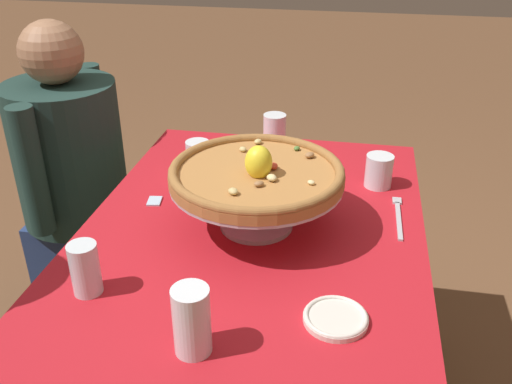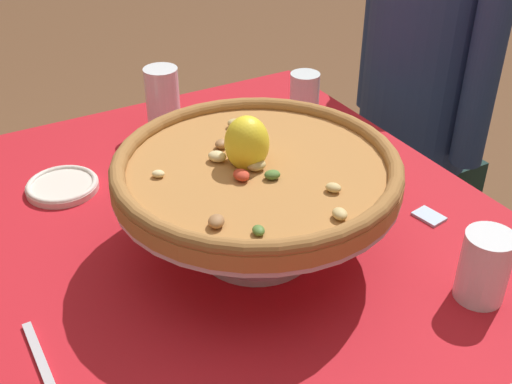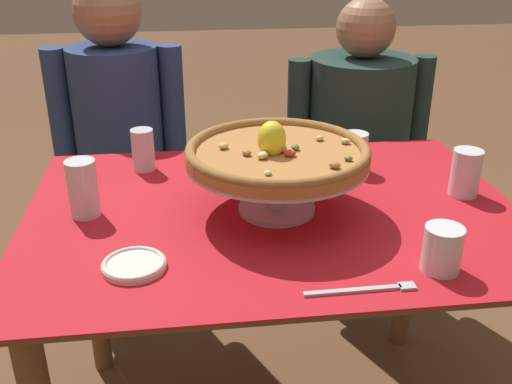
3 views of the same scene
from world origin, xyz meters
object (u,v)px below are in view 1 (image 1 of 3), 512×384
object	(u,v)px
pizza_stand	(256,193)
water_glass_side_right	(275,135)
water_glass_front_right	(379,172)
water_glass_back_left	(86,272)
dinner_fork	(398,215)
diner_right	(74,185)
side_plate	(336,318)
pizza	(257,173)
water_glass_back_right	(198,160)
water_glass_side_left	(192,324)
sugar_packet	(154,201)

from	to	relation	value
pizza_stand	water_glass_side_right	world-z (taller)	pizza_stand
pizza_stand	water_glass_side_right	size ratio (longest dim) A/B	3.56
water_glass_front_right	water_glass_side_right	bearing A→B (deg)	58.68
water_glass_back_left	dinner_fork	distance (m)	0.80
water_glass_back_left	diner_right	xyz separation A→B (m)	(0.75, 0.44, -0.22)
pizza_stand	side_plate	distance (m)	0.40
pizza	water_glass_front_right	size ratio (longest dim) A/B	4.51
water_glass_side_right	diner_right	distance (m)	0.75
water_glass_side_right	water_glass_front_right	xyz separation A→B (m)	(-0.20, -0.34, -0.01)
water_glass_side_right	dinner_fork	world-z (taller)	water_glass_side_right
water_glass_back_right	diner_right	world-z (taller)	diner_right
pizza_stand	water_glass_side_left	world-z (taller)	water_glass_side_left
pizza	water_glass_side_right	size ratio (longest dim) A/B	3.57
water_glass_side_right	sugar_packet	xyz separation A→B (m)	(-0.42, 0.27, -0.05)
pizza	water_glass_back_right	distance (m)	0.35
water_glass_back_right	dinner_fork	size ratio (longest dim) A/B	0.50
water_glass_side_left	sugar_packet	distance (m)	0.59
water_glass_back_left	sugar_packet	bearing A→B (deg)	-0.52
pizza	water_glass_back_left	xyz separation A→B (m)	(-0.33, 0.30, -0.10)
water_glass_side_right	water_glass_side_left	bearing A→B (deg)	179.89
water_glass_side_right	water_glass_front_right	size ratio (longest dim) A/B	1.26
water_glass_side_right	diner_right	size ratio (longest dim) A/B	0.11
pizza_stand	dinner_fork	size ratio (longest dim) A/B	1.96
side_plate	water_glass_front_right	bearing A→B (deg)	-7.68
pizza_stand	side_plate	world-z (taller)	pizza_stand
water_glass_back_right	water_glass_side_right	bearing A→B (deg)	-39.59
side_plate	dinner_fork	size ratio (longest dim) A/B	0.60
water_glass_front_right	sugar_packet	bearing A→B (deg)	109.42
pizza	sugar_packet	world-z (taller)	pizza
side_plate	sugar_packet	xyz separation A→B (m)	(0.40, 0.52, -0.01)
water_glass_side_right	sugar_packet	distance (m)	0.50
water_glass_back_right	sugar_packet	distance (m)	0.20
side_plate	dinner_fork	world-z (taller)	side_plate
water_glass_side_right	side_plate	bearing A→B (deg)	-162.69
pizza	side_plate	xyz separation A→B (m)	(-0.33, -0.22, -0.14)
water_glass_back_right	sugar_packet	bearing A→B (deg)	157.88
pizza_stand	water_glass_side_left	size ratio (longest dim) A/B	3.08
water_glass_side_right	water_glass_back_right	xyz separation A→B (m)	(-0.23, 0.19, -0.00)
water_glass_side_right	sugar_packet	size ratio (longest dim) A/B	2.40
water_glass_front_right	diner_right	world-z (taller)	diner_right
water_glass_front_right	diner_right	distance (m)	1.08
water_glass_back_right	diner_right	bearing A→B (deg)	71.92
water_glass_side_left	diner_right	size ratio (longest dim) A/B	0.12
dinner_fork	water_glass_side_right	bearing A→B (deg)	46.35
pizza	diner_right	distance (m)	0.91
water_glass_side_right	water_glass_side_left	size ratio (longest dim) A/B	0.87
pizza_stand	diner_right	bearing A→B (deg)	60.32
side_plate	dinner_fork	bearing A→B (deg)	-17.15
diner_right	water_glass_side_left	bearing A→B (deg)	-141.02
water_glass_back_right	side_plate	distance (m)	0.73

